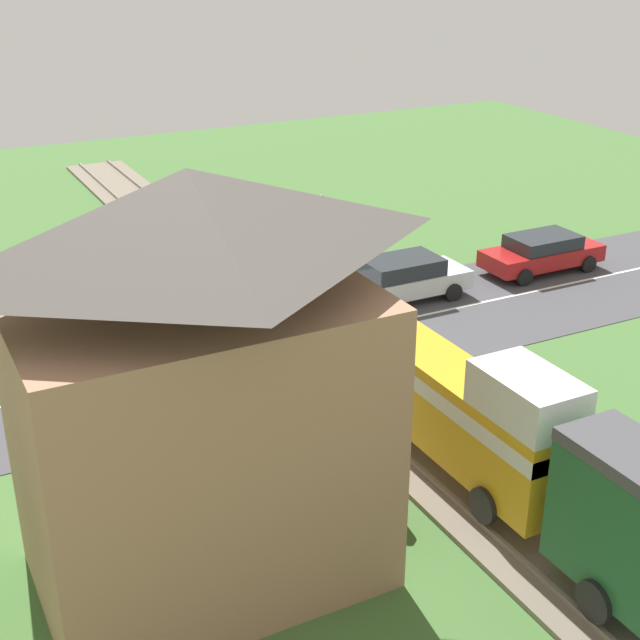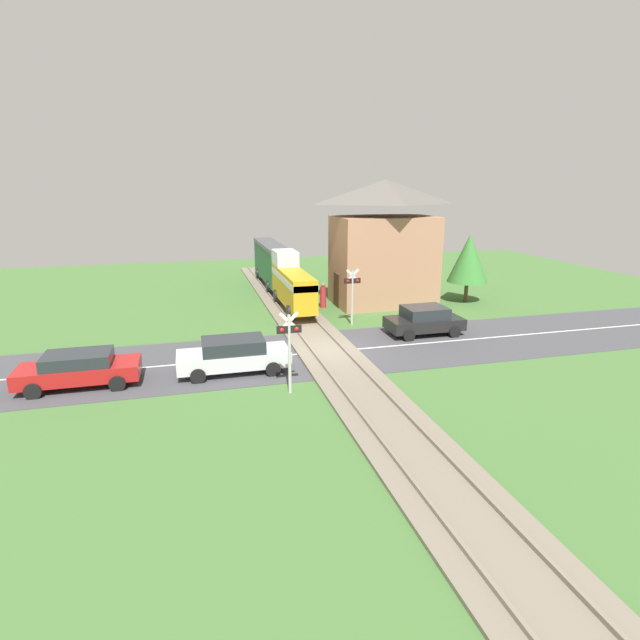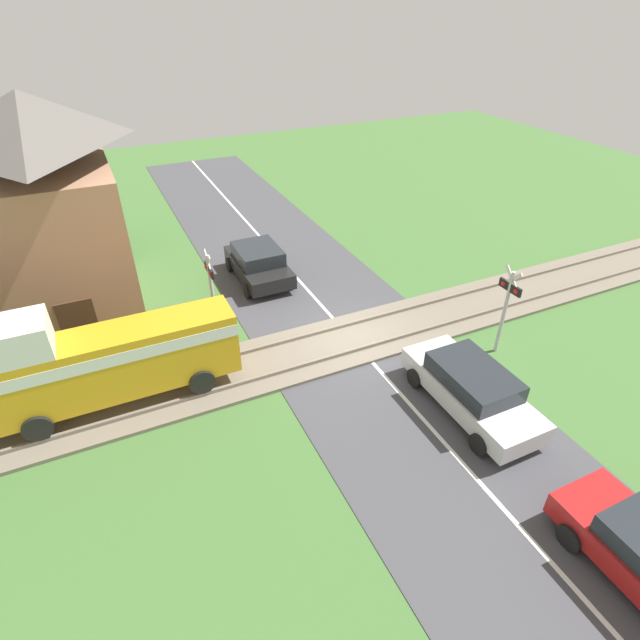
# 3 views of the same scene
# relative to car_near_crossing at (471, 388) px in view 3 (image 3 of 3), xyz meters

# --- Properties ---
(ground_plane) EXTENTS (60.00, 60.00, 0.00)m
(ground_plane) POSITION_rel_car_near_crossing_xyz_m (4.34, 1.44, -0.76)
(ground_plane) COLOR #426B33
(road_surface) EXTENTS (48.00, 6.40, 0.02)m
(road_surface) POSITION_rel_car_near_crossing_xyz_m (4.34, 1.44, -0.75)
(road_surface) COLOR #424247
(road_surface) RESTS_ON ground_plane
(track_bed) EXTENTS (2.80, 48.00, 0.24)m
(track_bed) POSITION_rel_car_near_crossing_xyz_m (4.34, 1.44, -0.69)
(track_bed) COLOR #756B5B
(track_bed) RESTS_ON ground_plane
(car_near_crossing) EXTENTS (4.50, 1.90, 1.43)m
(car_near_crossing) POSITION_rel_car_near_crossing_xyz_m (0.00, 0.00, 0.00)
(car_near_crossing) COLOR silver
(car_near_crossing) RESTS_ON ground_plane
(car_far_side) EXTENTS (3.82, 2.01, 1.45)m
(car_far_side) POSITION_rel_car_near_crossing_xyz_m (9.89, 2.88, 0.01)
(car_far_side) COLOR black
(car_far_side) RESTS_ON ground_plane
(crossing_signal_west_approach) EXTENTS (0.90, 0.18, 3.09)m
(crossing_signal_west_approach) POSITION_rel_car_near_crossing_xyz_m (1.80, -2.63, 1.23)
(crossing_signal_west_approach) COLOR #B7B7B7
(crossing_signal_west_approach) RESTS_ON ground_plane
(crossing_signal_east_approach) EXTENTS (0.90, 0.18, 3.09)m
(crossing_signal_east_approach) POSITION_rel_car_near_crossing_xyz_m (6.88, 5.51, 1.23)
(crossing_signal_east_approach) COLOR #B7B7B7
(crossing_signal_east_approach) RESTS_ON ground_plane
(station_building) EXTENTS (6.52, 4.41, 7.71)m
(station_building) POSITION_rel_car_near_crossing_xyz_m (10.31, 9.75, 3.00)
(station_building) COLOR #AD7A5B
(station_building) RESTS_ON ground_plane
(pedestrian_by_station) EXTENTS (0.38, 0.38, 1.55)m
(pedestrian_by_station) POSITION_rel_car_near_crossing_xyz_m (6.40, 9.75, -0.05)
(pedestrian_by_station) COLOR #B2282D
(pedestrian_by_station) RESTS_ON ground_plane
(tree_by_station) EXTENTS (2.57, 2.57, 4.39)m
(tree_by_station) POSITION_rel_car_near_crossing_xyz_m (15.84, 8.91, 2.09)
(tree_by_station) COLOR brown
(tree_by_station) RESTS_ON ground_plane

